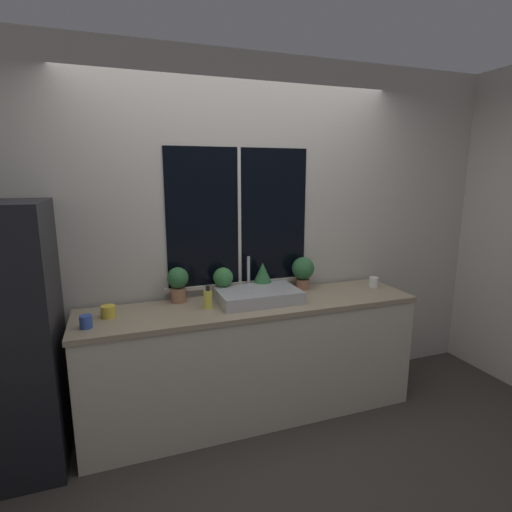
% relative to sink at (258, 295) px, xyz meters
% --- Properties ---
extents(ground_plane, '(14.00, 14.00, 0.00)m').
position_rel_sink_xyz_m(ground_plane, '(-0.05, -0.31, -0.94)').
color(ground_plane, '#38332D').
extents(wall_back, '(8.00, 0.09, 2.70)m').
position_rel_sink_xyz_m(wall_back, '(-0.05, 0.32, 0.41)').
color(wall_back, '#BCB7AD').
rests_on(wall_back, ground_plane).
extents(wall_right, '(0.06, 7.00, 2.70)m').
position_rel_sink_xyz_m(wall_right, '(2.24, 1.19, 0.41)').
color(wall_right, '#BCB7AD').
rests_on(wall_right, ground_plane).
extents(counter, '(2.48, 0.58, 0.89)m').
position_rel_sink_xyz_m(counter, '(-0.05, -0.03, -0.49)').
color(counter, beige).
rests_on(counter, ground_plane).
extents(sink, '(0.59, 0.43, 0.30)m').
position_rel_sink_xyz_m(sink, '(0.00, 0.00, 0.00)').
color(sink, '#ADADB2').
rests_on(sink, counter).
extents(potted_plant_far_left, '(0.15, 0.15, 0.26)m').
position_rel_sink_xyz_m(potted_plant_far_left, '(-0.56, 0.18, 0.11)').
color(potted_plant_far_left, '#9E6B4C').
rests_on(potted_plant_far_left, counter).
extents(potted_plant_center_left, '(0.15, 0.15, 0.23)m').
position_rel_sink_xyz_m(potted_plant_center_left, '(-0.22, 0.18, 0.08)').
color(potted_plant_center_left, '#9E6B4C').
rests_on(potted_plant_center_left, counter).
extents(potted_plant_center_right, '(0.14, 0.14, 0.25)m').
position_rel_sink_xyz_m(potted_plant_center_right, '(0.10, 0.18, 0.09)').
color(potted_plant_center_right, '#9E6B4C').
rests_on(potted_plant_center_right, counter).
extents(potted_plant_far_right, '(0.18, 0.18, 0.26)m').
position_rel_sink_xyz_m(potted_plant_far_right, '(0.46, 0.18, 0.11)').
color(potted_plant_far_right, '#9E6B4C').
rests_on(potted_plant_far_right, counter).
extents(soap_bottle, '(0.06, 0.06, 0.16)m').
position_rel_sink_xyz_m(soap_bottle, '(-0.38, -0.03, 0.02)').
color(soap_bottle, '#DBD14C').
rests_on(soap_bottle, counter).
extents(mug_yellow, '(0.09, 0.09, 0.08)m').
position_rel_sink_xyz_m(mug_yellow, '(-1.05, 0.01, -0.01)').
color(mug_yellow, gold).
rests_on(mug_yellow, counter).
extents(mug_white, '(0.07, 0.07, 0.08)m').
position_rel_sink_xyz_m(mug_white, '(1.04, 0.03, -0.00)').
color(mug_white, white).
rests_on(mug_white, counter).
extents(mug_blue, '(0.07, 0.07, 0.08)m').
position_rel_sink_xyz_m(mug_blue, '(-1.17, -0.14, -0.01)').
color(mug_blue, '#3351AD').
rests_on(mug_blue, counter).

